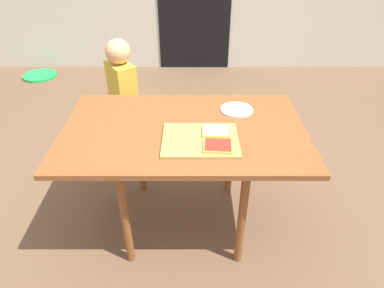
{
  "coord_description": "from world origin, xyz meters",
  "views": [
    {
      "loc": [
        0.05,
        -1.6,
        1.69
      ],
      "look_at": [
        0.04,
        0.0,
        0.61
      ],
      "focal_mm": 31.65,
      "sensor_mm": 36.0,
      "label": 1
    }
  ],
  "objects_px": {
    "dining_table": "(184,138)",
    "pizza_slice_far_right": "(216,131)",
    "plate_white_right": "(237,110)",
    "garden_hose_coil": "(40,76)",
    "child_left": "(124,96)",
    "pizza_slice_near_right": "(218,146)",
    "cutting_board": "(201,140)"
  },
  "relations": [
    {
      "from": "dining_table",
      "to": "pizza_slice_far_right",
      "type": "bearing_deg",
      "value": -21.84
    },
    {
      "from": "plate_white_right",
      "to": "garden_hose_coil",
      "type": "relative_size",
      "value": 0.48
    },
    {
      "from": "pizza_slice_far_right",
      "to": "garden_hose_coil",
      "type": "height_order",
      "value": "pizza_slice_far_right"
    },
    {
      "from": "pizza_slice_far_right",
      "to": "child_left",
      "type": "height_order",
      "value": "child_left"
    },
    {
      "from": "dining_table",
      "to": "child_left",
      "type": "distance_m",
      "value": 0.83
    },
    {
      "from": "pizza_slice_near_right",
      "to": "garden_hose_coil",
      "type": "height_order",
      "value": "pizza_slice_near_right"
    },
    {
      "from": "cutting_board",
      "to": "pizza_slice_far_right",
      "type": "height_order",
      "value": "pizza_slice_far_right"
    },
    {
      "from": "child_left",
      "to": "plate_white_right",
      "type": "bearing_deg",
      "value": -31.73
    },
    {
      "from": "cutting_board",
      "to": "garden_hose_coil",
      "type": "distance_m",
      "value": 3.32
    },
    {
      "from": "cutting_board",
      "to": "pizza_slice_far_right",
      "type": "relative_size",
      "value": 2.64
    },
    {
      "from": "dining_table",
      "to": "garden_hose_coil",
      "type": "xyz_separation_m",
      "value": [
        -1.89,
        2.44,
        -0.64
      ]
    },
    {
      "from": "plate_white_right",
      "to": "dining_table",
      "type": "bearing_deg",
      "value": -147.13
    },
    {
      "from": "child_left",
      "to": "cutting_board",
      "type": "bearing_deg",
      "value": -55.9
    },
    {
      "from": "pizza_slice_far_right",
      "to": "plate_white_right",
      "type": "height_order",
      "value": "pizza_slice_far_right"
    },
    {
      "from": "dining_table",
      "to": "child_left",
      "type": "relative_size",
      "value": 1.34
    },
    {
      "from": "plate_white_right",
      "to": "cutting_board",
      "type": "bearing_deg",
      "value": -123.94
    },
    {
      "from": "pizza_slice_near_right",
      "to": "child_left",
      "type": "relative_size",
      "value": 0.15
    },
    {
      "from": "pizza_slice_far_right",
      "to": "garden_hose_coil",
      "type": "xyz_separation_m",
      "value": [
        -2.06,
        2.51,
        -0.72
      ]
    },
    {
      "from": "garden_hose_coil",
      "to": "plate_white_right",
      "type": "bearing_deg",
      "value": -45.51
    },
    {
      "from": "child_left",
      "to": "pizza_slice_near_right",
      "type": "bearing_deg",
      "value": -54.41
    },
    {
      "from": "cutting_board",
      "to": "pizza_slice_far_right",
      "type": "bearing_deg",
      "value": 37.13
    },
    {
      "from": "pizza_slice_far_right",
      "to": "plate_white_right",
      "type": "distance_m",
      "value": 0.31
    },
    {
      "from": "pizza_slice_near_right",
      "to": "plate_white_right",
      "type": "xyz_separation_m",
      "value": [
        0.14,
        0.41,
        -0.02
      ]
    },
    {
      "from": "pizza_slice_far_right",
      "to": "child_left",
      "type": "xyz_separation_m",
      "value": [
        -0.64,
        0.76,
        -0.16
      ]
    },
    {
      "from": "pizza_slice_near_right",
      "to": "child_left",
      "type": "distance_m",
      "value": 1.11
    },
    {
      "from": "child_left",
      "to": "garden_hose_coil",
      "type": "relative_size",
      "value": 2.46
    },
    {
      "from": "garden_hose_coil",
      "to": "child_left",
      "type": "bearing_deg",
      "value": -51.06
    },
    {
      "from": "cutting_board",
      "to": "pizza_slice_near_right",
      "type": "relative_size",
      "value": 2.55
    },
    {
      "from": "pizza_slice_far_right",
      "to": "plate_white_right",
      "type": "xyz_separation_m",
      "value": [
        0.14,
        0.27,
        -0.02
      ]
    },
    {
      "from": "dining_table",
      "to": "child_left",
      "type": "height_order",
      "value": "child_left"
    },
    {
      "from": "cutting_board",
      "to": "child_left",
      "type": "bearing_deg",
      "value": 124.1
    },
    {
      "from": "dining_table",
      "to": "pizza_slice_far_right",
      "type": "relative_size",
      "value": 8.96
    }
  ]
}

